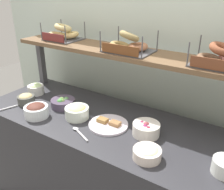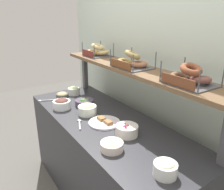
{
  "view_description": "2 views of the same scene",
  "coord_description": "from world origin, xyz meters",
  "px_view_note": "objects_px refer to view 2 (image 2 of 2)",
  "views": [
    {
      "loc": [
        0.83,
        -1.21,
        1.72
      ],
      "look_at": [
        0.02,
        0.05,
        1.03
      ],
      "focal_mm": 39.88,
      "sensor_mm": 36.0,
      "label": 1
    },
    {
      "loc": [
        1.49,
        -0.92,
        1.71
      ],
      "look_at": [
        -0.04,
        0.09,
        1.05
      ],
      "focal_mm": 36.53,
      "sensor_mm": 36.0,
      "label": 2
    }
  ],
  "objects_px": {
    "bagel_basket_everything": "(132,62)",
    "bowl_beet_salad": "(127,130)",
    "bowl_potato_salad": "(112,145)",
    "serving_spoon_by_edge": "(44,100)",
    "serving_spoon_near_plate": "(79,123)",
    "serving_plate_white": "(104,122)",
    "bowl_chocolate_spread": "(62,104)",
    "bowl_scallion_spread": "(74,90)",
    "bowl_cream_cheese": "(165,168)",
    "bowl_veggie_mix": "(84,102)",
    "bowl_hummus": "(62,96)",
    "bagel_basket_plain": "(97,51)",
    "bowl_egg_salad": "(87,109)",
    "bagel_basket_cinnamon_raisin": "(190,77)"
  },
  "relations": [
    {
      "from": "bowl_potato_salad",
      "to": "bowl_egg_salad",
      "type": "height_order",
      "value": "bowl_egg_salad"
    },
    {
      "from": "bowl_potato_salad",
      "to": "serving_spoon_by_edge",
      "type": "xyz_separation_m",
      "value": [
        -1.14,
        -0.1,
        -0.03
      ]
    },
    {
      "from": "bowl_cream_cheese",
      "to": "serving_spoon_by_edge",
      "type": "bearing_deg",
      "value": -172.3
    },
    {
      "from": "bowl_veggie_mix",
      "to": "bowl_beet_salad",
      "type": "distance_m",
      "value": 0.69
    },
    {
      "from": "serving_plate_white",
      "to": "bowl_potato_salad",
      "type": "bearing_deg",
      "value": -24.3
    },
    {
      "from": "bowl_chocolate_spread",
      "to": "serving_spoon_by_edge",
      "type": "relative_size",
      "value": 0.99
    },
    {
      "from": "bowl_hummus",
      "to": "serving_spoon_near_plate",
      "type": "relative_size",
      "value": 0.76
    },
    {
      "from": "bowl_scallion_spread",
      "to": "bagel_basket_everything",
      "type": "bearing_deg",
      "value": 14.74
    },
    {
      "from": "bowl_hummus",
      "to": "serving_spoon_by_edge",
      "type": "bearing_deg",
      "value": -110.0
    },
    {
      "from": "serving_plate_white",
      "to": "serving_spoon_by_edge",
      "type": "relative_size",
      "value": 1.55
    },
    {
      "from": "bagel_basket_cinnamon_raisin",
      "to": "bowl_scallion_spread",
      "type": "bearing_deg",
      "value": -171.19
    },
    {
      "from": "bowl_egg_salad",
      "to": "bagel_basket_cinnamon_raisin",
      "type": "distance_m",
      "value": 0.96
    },
    {
      "from": "bagel_basket_everything",
      "to": "bowl_chocolate_spread",
      "type": "bearing_deg",
      "value": -134.97
    },
    {
      "from": "bagel_basket_plain",
      "to": "bagel_basket_everything",
      "type": "bearing_deg",
      "value": -3.05
    },
    {
      "from": "serving_plate_white",
      "to": "serving_spoon_near_plate",
      "type": "bearing_deg",
      "value": -122.98
    },
    {
      "from": "bowl_egg_salad",
      "to": "bagel_basket_cinnamon_raisin",
      "type": "relative_size",
      "value": 0.54
    },
    {
      "from": "bagel_basket_everything",
      "to": "bowl_beet_salad",
      "type": "bearing_deg",
      "value": -41.95
    },
    {
      "from": "bowl_potato_salad",
      "to": "bowl_cream_cheese",
      "type": "bearing_deg",
      "value": 16.06
    },
    {
      "from": "bowl_beet_salad",
      "to": "bowl_potato_salad",
      "type": "relative_size",
      "value": 1.1
    },
    {
      "from": "bowl_veggie_mix",
      "to": "serving_spoon_near_plate",
      "type": "height_order",
      "value": "bowl_veggie_mix"
    },
    {
      "from": "bowl_egg_salad",
      "to": "serving_spoon_near_plate",
      "type": "xyz_separation_m",
      "value": [
        0.13,
        -0.14,
        -0.04
      ]
    },
    {
      "from": "bowl_veggie_mix",
      "to": "bagel_basket_everything",
      "type": "xyz_separation_m",
      "value": [
        0.41,
        0.25,
        0.44
      ]
    },
    {
      "from": "serving_spoon_by_edge",
      "to": "bagel_basket_plain",
      "type": "xyz_separation_m",
      "value": [
        0.12,
        0.58,
        0.47
      ]
    },
    {
      "from": "bowl_veggie_mix",
      "to": "serving_plate_white",
      "type": "bearing_deg",
      "value": -4.96
    },
    {
      "from": "bowl_scallion_spread",
      "to": "serving_spoon_by_edge",
      "type": "distance_m",
      "value": 0.35
    },
    {
      "from": "bowl_veggie_mix",
      "to": "bowl_egg_salad",
      "type": "height_order",
      "value": "bowl_egg_salad"
    },
    {
      "from": "bowl_hummus",
      "to": "serving_plate_white",
      "type": "relative_size",
      "value": 0.5
    },
    {
      "from": "bowl_beet_salad",
      "to": "bagel_basket_everything",
      "type": "xyz_separation_m",
      "value": [
        -0.28,
        0.25,
        0.44
      ]
    },
    {
      "from": "bagel_basket_everything",
      "to": "serving_spoon_near_plate",
      "type": "bearing_deg",
      "value": -100.22
    },
    {
      "from": "bowl_beet_salad",
      "to": "bowl_hummus",
      "type": "xyz_separation_m",
      "value": [
        -0.97,
        -0.12,
        0.0
      ]
    },
    {
      "from": "serving_spoon_by_edge",
      "to": "bagel_basket_cinnamon_raisin",
      "type": "bearing_deg",
      "value": 22.65
    },
    {
      "from": "bowl_beet_salad",
      "to": "bowl_veggie_mix",
      "type": "bearing_deg",
      "value": 179.98
    },
    {
      "from": "bowl_beet_salad",
      "to": "serving_spoon_by_edge",
      "type": "height_order",
      "value": "bowl_beet_salad"
    },
    {
      "from": "serving_spoon_near_plate",
      "to": "bagel_basket_plain",
      "type": "xyz_separation_m",
      "value": [
        -0.54,
        0.5,
        0.47
      ]
    },
    {
      "from": "bowl_chocolate_spread",
      "to": "serving_plate_white",
      "type": "bearing_deg",
      "value": 19.35
    },
    {
      "from": "bowl_beet_salad",
      "to": "serving_spoon_near_plate",
      "type": "height_order",
      "value": "bowl_beet_salad"
    },
    {
      "from": "bowl_beet_salad",
      "to": "bowl_chocolate_spread",
      "type": "xyz_separation_m",
      "value": [
        -0.74,
        -0.21,
        0.01
      ]
    },
    {
      "from": "bowl_scallion_spread",
      "to": "bagel_basket_cinnamon_raisin",
      "type": "bearing_deg",
      "value": 8.81
    },
    {
      "from": "bowl_hummus",
      "to": "bowl_cream_cheese",
      "type": "distance_m",
      "value": 1.45
    },
    {
      "from": "serving_spoon_by_edge",
      "to": "bagel_basket_everything",
      "type": "xyz_separation_m",
      "value": [
        0.75,
        0.55,
        0.47
      ]
    },
    {
      "from": "bowl_scallion_spread",
      "to": "serving_spoon_near_plate",
      "type": "xyz_separation_m",
      "value": [
        0.68,
        -0.26,
        -0.04
      ]
    },
    {
      "from": "bowl_scallion_spread",
      "to": "serving_spoon_by_edge",
      "type": "relative_size",
      "value": 0.78
    },
    {
      "from": "bowl_potato_salad",
      "to": "bowl_hummus",
      "type": "height_order",
      "value": "bowl_hummus"
    },
    {
      "from": "bowl_cream_cheese",
      "to": "bagel_basket_cinnamon_raisin",
      "type": "xyz_separation_m",
      "value": [
        -0.18,
        0.35,
        0.43
      ]
    },
    {
      "from": "serving_plate_white",
      "to": "bowl_chocolate_spread",
      "type": "bearing_deg",
      "value": -160.65
    },
    {
      "from": "bagel_basket_everything",
      "to": "bowl_cream_cheese",
      "type": "bearing_deg",
      "value": -24.34
    },
    {
      "from": "bowl_cream_cheese",
      "to": "bowl_veggie_mix",
      "type": "bearing_deg",
      "value": 175.54
    },
    {
      "from": "bowl_veggie_mix",
      "to": "bowl_potato_salad",
      "type": "relative_size",
      "value": 1.17
    },
    {
      "from": "bowl_cream_cheese",
      "to": "bagel_basket_everything",
      "type": "xyz_separation_m",
      "value": [
        -0.76,
        0.34,
        0.43
      ]
    },
    {
      "from": "bowl_scallion_spread",
      "to": "bowl_beet_salad",
      "type": "bearing_deg",
      "value": -2.81
    }
  ]
}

